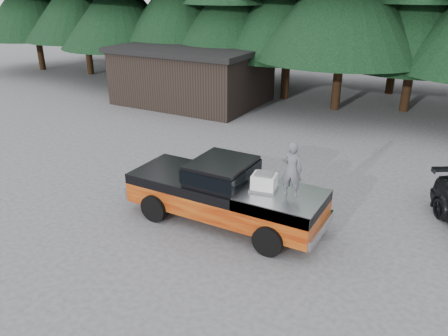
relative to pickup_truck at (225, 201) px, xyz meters
The scene contains 6 objects.
ground 0.73m from the pickup_truck, 40.56° to the right, with size 120.00×120.00×0.00m, color #48484A.
pickup_truck is the anchor object (origin of this frame).
truck_cab 0.97m from the pickup_truck, behind, with size 1.66×1.90×0.59m, color black.
air_compressor 1.52m from the pickup_truck, ahead, with size 0.64×0.53×0.44m, color silver.
man_on_bed 2.47m from the pickup_truck, ahead, with size 0.56×0.37×1.53m, color #53545A.
utility_building 14.74m from the pickup_truck, 126.61° to the left, with size 8.40×6.40×3.30m.
Camera 1 is at (5.37, -9.84, 6.56)m, focal length 35.00 mm.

